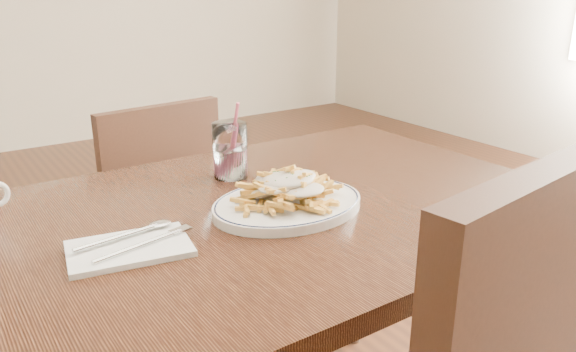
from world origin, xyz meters
TOP-DOWN VIEW (x-y plane):
  - table at (0.00, 0.00)m, footprint 1.20×0.80m
  - chair_far at (0.01, 0.73)m, footprint 0.43×0.43m
  - fries_plate at (0.01, -0.04)m, footprint 0.38×0.36m
  - loaded_fries at (0.01, -0.04)m, footprint 0.25×0.23m
  - napkin at (-0.31, -0.04)m, footprint 0.22×0.16m
  - cutlery at (-0.31, -0.03)m, footprint 0.21×0.11m
  - water_glass at (0.02, 0.20)m, footprint 0.08×0.08m

SIDE VIEW (x-z plane):
  - chair_far at x=0.01m, z-range 0.06..0.89m
  - table at x=0.00m, z-range 0.30..1.05m
  - napkin at x=-0.31m, z-range 0.75..0.76m
  - fries_plate at x=0.01m, z-range 0.75..0.77m
  - cutlery at x=-0.31m, z-range 0.76..0.77m
  - loaded_fries at x=0.01m, z-range 0.77..0.83m
  - water_glass at x=0.02m, z-range 0.72..0.89m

